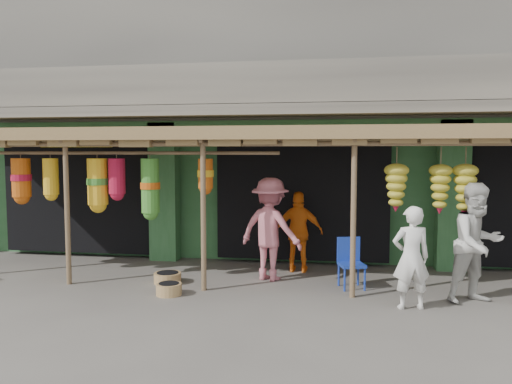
% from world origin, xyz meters
% --- Properties ---
extents(ground, '(80.00, 80.00, 0.00)m').
position_xyz_m(ground, '(0.00, 0.00, 0.00)').
color(ground, '#514C47').
rests_on(ground, ground).
extents(building, '(16.40, 6.80, 7.00)m').
position_xyz_m(building, '(-0.00, 4.87, 3.37)').
color(building, gray).
rests_on(building, ground).
extents(awning, '(14.00, 2.70, 2.79)m').
position_xyz_m(awning, '(-0.14, 0.79, 2.57)').
color(awning, brown).
rests_on(awning, ground).
extents(blue_chair, '(0.52, 0.52, 0.87)m').
position_xyz_m(blue_chair, '(0.98, 0.43, 0.49)').
color(blue_chair, '#1835A2').
rests_on(blue_chair, ground).
extents(basket_mid, '(0.61, 0.61, 0.19)m').
position_xyz_m(basket_mid, '(-2.28, 0.16, 0.09)').
color(basket_mid, '#9C7B46').
rests_on(basket_mid, ground).
extents(basket_right, '(0.50, 0.50, 0.19)m').
position_xyz_m(basket_right, '(-2.00, -0.56, 0.10)').
color(basket_right, '#A7884E').
rests_on(basket_right, ground).
extents(person_front, '(0.64, 0.48, 1.57)m').
position_xyz_m(person_front, '(1.85, -0.66, 0.78)').
color(person_front, white).
rests_on(person_front, ground).
extents(person_right, '(1.14, 1.05, 1.89)m').
position_xyz_m(person_right, '(2.91, -0.16, 0.95)').
color(person_right, beige).
rests_on(person_right, ground).
extents(person_vendor, '(0.95, 0.41, 1.60)m').
position_xyz_m(person_vendor, '(0.00, 1.40, 0.80)').
color(person_vendor, orange).
rests_on(person_vendor, ground).
extents(person_shopper, '(1.40, 1.11, 1.90)m').
position_xyz_m(person_shopper, '(-0.48, 0.72, 0.95)').
color(person_shopper, '#C36773').
rests_on(person_shopper, ground).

